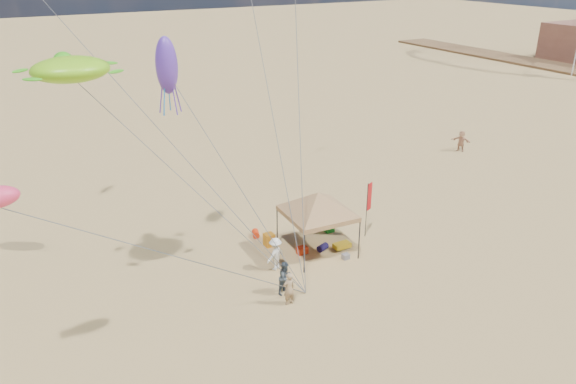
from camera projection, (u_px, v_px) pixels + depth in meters
name	position (u px, v px, depth m)	size (l,w,h in m)	color
ground	(321.00, 296.00, 24.88)	(280.00, 280.00, 0.00)	tan
canopy_tent	(318.00, 195.00, 27.37)	(6.25, 6.25, 3.86)	black
feather_flag	(369.00, 200.00, 29.48)	(0.45, 0.22, 3.14)	black
cooler_red	(302.00, 250.00, 28.37)	(0.54, 0.38, 0.38)	red
cooler_blue	(334.00, 218.00, 31.82)	(0.54, 0.38, 0.38)	#144FAA
bag_navy	(323.00, 247.00, 28.66)	(0.36, 0.36, 0.60)	#130E3E
bag_orange	(256.00, 234.00, 30.08)	(0.36, 0.36, 0.60)	red
chair_green	(329.00, 226.00, 30.60)	(0.50, 0.50, 0.70)	#157818
chair_yellow	(269.00, 240.00, 29.07)	(0.50, 0.50, 0.70)	orange
crate_grey	(346.00, 256.00, 27.88)	(0.34, 0.30, 0.28)	slate
beach_cart	(342.00, 245.00, 28.82)	(0.90, 0.50, 0.24)	gold
person_near_a	(289.00, 289.00, 24.02)	(0.57, 0.38, 1.57)	tan
person_near_b	(285.00, 278.00, 24.82)	(0.77, 0.60, 1.59)	#3A464F
person_near_c	(275.00, 254.00, 26.71)	(1.09, 0.62, 1.68)	white
person_far_c	(461.00, 141.00, 43.07)	(1.52, 0.48, 1.64)	tan
turtle_kite	(71.00, 70.00, 20.64)	(2.91, 2.33, 0.97)	#83D718
squid_kite	(167.00, 65.00, 24.73)	(1.00, 1.00, 2.59)	#5F34BA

